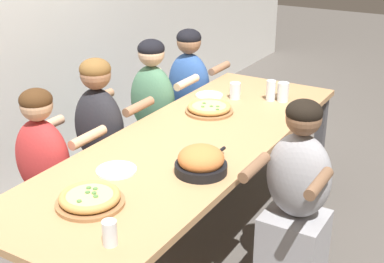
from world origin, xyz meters
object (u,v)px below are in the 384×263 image
(empty_plate_b, at_px, (209,95))
(diner_far_center, at_px, (101,151))
(pizza_board_main, at_px, (209,108))
(diner_far_right, at_px, (189,103))
(skillet_bowl, at_px, (201,161))
(drinking_glass_e, at_px, (271,91))
(diner_far_midleft, at_px, (47,187))
(empty_plate_a, at_px, (116,170))
(drinking_glass_a, at_px, (283,93))
(drinking_glass_d, at_px, (235,91))
(diner_far_midright, at_px, (154,122))
(drinking_glass_b, at_px, (282,91))
(diner_near_center, at_px, (296,205))
(pizza_board_second, at_px, (90,199))
(drinking_glass_c, at_px, (110,234))

(empty_plate_b, height_order, diner_far_center, diner_far_center)
(pizza_board_main, distance_m, diner_far_right, 0.88)
(skillet_bowl, distance_m, drinking_glass_e, 1.23)
(empty_plate_b, distance_m, drinking_glass_e, 0.45)
(diner_far_midleft, bearing_deg, empty_plate_a, -1.17)
(drinking_glass_a, bearing_deg, drinking_glass_d, 110.86)
(skillet_bowl, height_order, empty_plate_a, skillet_bowl)
(skillet_bowl, bearing_deg, diner_far_midright, 45.65)
(drinking_glass_a, bearing_deg, drinking_glass_e, 107.40)
(empty_plate_a, relative_size, drinking_glass_e, 1.45)
(drinking_glass_b, height_order, diner_near_center, diner_near_center)
(drinking_glass_a, height_order, diner_far_center, diner_far_center)
(pizza_board_second, bearing_deg, drinking_glass_b, -5.71)
(drinking_glass_d, bearing_deg, diner_far_right, 61.94)
(drinking_glass_d, xyz_separation_m, diner_far_right, (0.30, 0.56, -0.29))
(pizza_board_main, bearing_deg, drinking_glass_a, -36.36)
(pizza_board_second, bearing_deg, diner_far_right, 18.26)
(empty_plate_a, height_order, drinking_glass_c, drinking_glass_c)
(empty_plate_a, bearing_deg, diner_far_right, 18.33)
(empty_plate_b, distance_m, drinking_glass_a, 0.53)
(pizza_board_second, bearing_deg, diner_near_center, -38.25)
(drinking_glass_d, height_order, diner_far_midleft, diner_far_midleft)
(drinking_glass_c, relative_size, diner_far_midleft, 0.10)
(empty_plate_b, distance_m, drinking_glass_b, 0.53)
(skillet_bowl, bearing_deg, pizza_board_main, 26.23)
(drinking_glass_d, xyz_separation_m, drinking_glass_e, (0.09, -0.23, 0.01))
(empty_plate_b, bearing_deg, pizza_board_main, -151.10)
(diner_far_midright, relative_size, diner_far_right, 1.02)
(drinking_glass_a, relative_size, drinking_glass_d, 1.17)
(diner_far_midleft, bearing_deg, diner_far_center, 90.00)
(diner_far_midleft, relative_size, diner_near_center, 0.99)
(drinking_glass_c, bearing_deg, drinking_glass_d, 11.11)
(empty_plate_b, bearing_deg, diner_far_center, 154.11)
(drinking_glass_a, bearing_deg, empty_plate_a, 167.11)
(pizza_board_main, height_order, drinking_glass_b, drinking_glass_b)
(pizza_board_main, relative_size, drinking_glass_d, 2.73)
(diner_far_right, bearing_deg, diner_far_midright, -90.00)
(drinking_glass_c, xyz_separation_m, diner_far_center, (1.05, 0.93, -0.27))
(pizza_board_second, bearing_deg, diner_far_center, 37.65)
(drinking_glass_c, distance_m, diner_near_center, 1.19)
(diner_far_midright, distance_m, diner_far_center, 0.61)
(pizza_board_main, height_order, drinking_glass_d, drinking_glass_d)
(drinking_glass_a, bearing_deg, pizza_board_second, 172.73)
(drinking_glass_a, bearing_deg, diner_far_midleft, 148.81)
(pizza_board_second, xyz_separation_m, drinking_glass_d, (1.68, 0.09, 0.03))
(pizza_board_main, height_order, diner_near_center, diner_near_center)
(drinking_glass_c, bearing_deg, skillet_bowl, 0.20)
(diner_far_midright, bearing_deg, skillet_bowl, -44.35)
(diner_far_midright, distance_m, diner_near_center, 1.46)
(drinking_glass_d, relative_size, diner_far_midright, 0.10)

